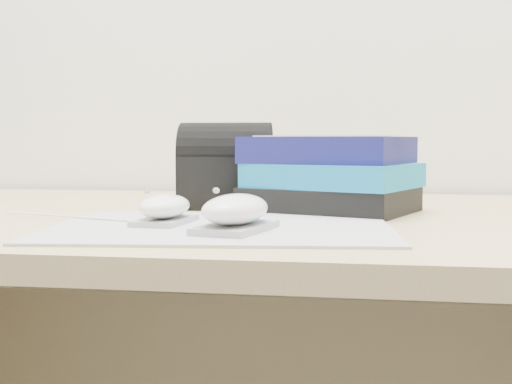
% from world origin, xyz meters
% --- Properties ---
extents(desk, '(1.60, 0.80, 0.73)m').
position_xyz_m(desk, '(0.00, 1.64, 0.50)').
color(desk, tan).
rests_on(desk, ground).
extents(mousepad, '(0.43, 0.35, 0.00)m').
position_xyz_m(mousepad, '(-0.13, 1.40, 0.73)').
color(mousepad, gray).
rests_on(mousepad, desk).
extents(mouse_rear, '(0.06, 0.10, 0.04)m').
position_xyz_m(mouse_rear, '(-0.20, 1.41, 0.75)').
color(mouse_rear, '#A6A5A8').
rests_on(mouse_rear, mousepad).
extents(mouse_front, '(0.09, 0.13, 0.05)m').
position_xyz_m(mouse_front, '(-0.10, 1.35, 0.75)').
color(mouse_front, '#A3A3A5').
rests_on(mouse_front, mousepad).
extents(usb_cable, '(0.21, 0.08, 0.00)m').
position_xyz_m(usb_cable, '(-0.35, 1.45, 0.73)').
color(usb_cable, white).
rests_on(usb_cable, mousepad).
extents(book_stack, '(0.27, 0.25, 0.11)m').
position_xyz_m(book_stack, '(-0.01, 1.61, 0.78)').
color(book_stack, black).
rests_on(book_stack, desk).
extents(pouch, '(0.14, 0.10, 0.13)m').
position_xyz_m(pouch, '(-0.17, 1.64, 0.79)').
color(pouch, black).
rests_on(pouch, desk).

